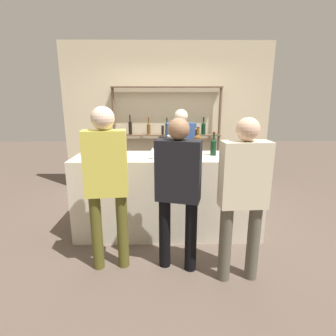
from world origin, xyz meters
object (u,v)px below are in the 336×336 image
(counter_bottle_0, at_px, (163,144))
(wine_glass, at_px, (153,150))
(counter_bottle_5, at_px, (183,148))
(customer_left, at_px, (106,177))
(server_behind_counter, at_px, (181,152))
(cork_jar, at_px, (87,150))
(counter_bottle_3, at_px, (196,144))
(counter_bottle_2, at_px, (106,143))
(customer_right, at_px, (243,190))
(customer_center, at_px, (178,185))
(counter_bottle_1, at_px, (214,146))
(counter_bottle_4, at_px, (198,144))
(ice_bucket, at_px, (175,145))

(counter_bottle_0, relative_size, wine_glass, 2.70)
(counter_bottle_5, bearing_deg, wine_glass, 176.65)
(counter_bottle_5, height_order, customer_left, customer_left)
(server_behind_counter, bearing_deg, counter_bottle_5, -7.48)
(wine_glass, distance_m, server_behind_counter, 1.13)
(cork_jar, bearing_deg, counter_bottle_5, -13.85)
(counter_bottle_3, bearing_deg, counter_bottle_5, -115.98)
(counter_bottle_0, bearing_deg, counter_bottle_2, 173.29)
(customer_right, bearing_deg, cork_jar, 54.44)
(customer_right, height_order, customer_center, customer_right)
(counter_bottle_1, relative_size, counter_bottle_2, 0.85)
(server_behind_counter, bearing_deg, customer_left, -32.40)
(counter_bottle_1, distance_m, counter_bottle_4, 0.21)
(counter_bottle_5, bearing_deg, counter_bottle_3, 64.02)
(counter_bottle_0, height_order, server_behind_counter, server_behind_counter)
(wine_glass, distance_m, customer_center, 0.73)
(counter_bottle_5, distance_m, customer_left, 1.01)
(cork_jar, distance_m, customer_center, 1.48)
(counter_bottle_4, bearing_deg, cork_jar, 177.11)
(counter_bottle_1, relative_size, customer_right, 0.19)
(counter_bottle_1, distance_m, wine_glass, 0.80)
(counter_bottle_1, bearing_deg, cork_jar, 177.29)
(counter_bottle_5, height_order, cork_jar, counter_bottle_5)
(counter_bottle_0, xyz_separation_m, server_behind_counter, (0.28, 0.79, -0.26))
(counter_bottle_4, distance_m, customer_left, 1.31)
(counter_bottle_0, relative_size, customer_center, 0.24)
(counter_bottle_4, bearing_deg, counter_bottle_2, 174.41)
(counter_bottle_3, distance_m, cork_jar, 1.45)
(counter_bottle_2, distance_m, ice_bucket, 0.92)
(counter_bottle_3, xyz_separation_m, ice_bucket, (-0.28, -0.08, -0.00))
(ice_bucket, bearing_deg, counter_bottle_0, -153.16)
(counter_bottle_1, distance_m, ice_bucket, 0.50)
(counter_bottle_4, distance_m, customer_right, 1.10)
(counter_bottle_5, xyz_separation_m, customer_right, (0.51, -0.80, -0.26))
(ice_bucket, relative_size, customer_right, 0.15)
(counter_bottle_4, relative_size, wine_glass, 2.57)
(counter_bottle_5, height_order, ice_bucket, counter_bottle_5)
(wine_glass, height_order, customer_center, customer_center)
(ice_bucket, bearing_deg, counter_bottle_2, 179.70)
(counter_bottle_5, height_order, wine_glass, counter_bottle_5)
(counter_bottle_0, height_order, counter_bottle_2, counter_bottle_0)
(counter_bottle_2, height_order, counter_bottle_3, counter_bottle_2)
(customer_left, height_order, server_behind_counter, customer_left)
(counter_bottle_0, xyz_separation_m, customer_center, (0.16, -0.87, -0.27))
(wine_glass, relative_size, cork_jar, 1.11)
(customer_left, bearing_deg, wine_glass, -41.26)
(customer_right, relative_size, server_behind_counter, 1.00)
(counter_bottle_0, height_order, customer_right, customer_right)
(counter_bottle_0, xyz_separation_m, customer_left, (-0.55, -0.85, -0.20))
(customer_center, relative_size, server_behind_counter, 0.99)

